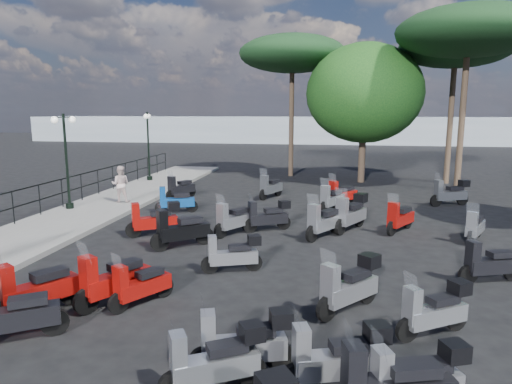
% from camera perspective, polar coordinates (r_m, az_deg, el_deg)
% --- Properties ---
extents(ground, '(120.00, 120.00, 0.00)m').
position_cam_1_polar(ground, '(11.76, -2.94, -8.80)').
color(ground, black).
rests_on(ground, ground).
extents(sidewalk, '(3.00, 30.00, 0.15)m').
position_cam_1_polar(sidewalk, '(16.92, -22.59, -3.41)').
color(sidewalk, slate).
rests_on(sidewalk, ground).
extents(railing, '(0.04, 26.04, 1.10)m').
position_cam_1_polar(railing, '(17.33, -26.77, -0.64)').
color(railing, black).
rests_on(railing, sidewalk).
extents(lamp_post_1, '(0.47, 1.02, 3.55)m').
position_cam_1_polar(lamp_post_1, '(18.43, -22.65, 4.28)').
color(lamp_post_1, black).
rests_on(lamp_post_1, sidewalk).
extents(lamp_post_2, '(0.45, 1.03, 3.59)m').
position_cam_1_polar(lamp_post_2, '(24.79, -13.33, 6.16)').
color(lamp_post_2, black).
rests_on(lamp_post_2, sidewalk).
extents(pedestrian_far, '(0.82, 0.69, 1.48)m').
position_cam_1_polar(pedestrian_far, '(19.16, -16.57, 0.95)').
color(pedestrian_far, beige).
rests_on(pedestrian_far, sidewalk).
extents(scooter_1, '(1.45, 1.03, 1.33)m').
position_cam_1_polar(scooter_1, '(8.80, -28.21, -13.54)').
color(scooter_1, black).
rests_on(scooter_1, ground).
extents(scooter_2, '(1.06, 1.58, 1.42)m').
position_cam_1_polar(scooter_2, '(9.63, -17.41, -10.53)').
color(scooter_2, black).
rests_on(scooter_2, ground).
extents(scooter_3, '(1.54, 1.03, 1.36)m').
position_cam_1_polar(scooter_3, '(14.36, -12.60, -3.40)').
color(scooter_3, black).
rests_on(scooter_3, ground).
extents(scooter_4, '(1.54, 0.78, 1.28)m').
position_cam_1_polar(scooter_4, '(17.42, -10.06, -1.15)').
color(scooter_4, black).
rests_on(scooter_4, ground).
extents(scooter_5, '(0.95, 1.52, 1.33)m').
position_cam_1_polar(scooter_5, '(20.17, -9.44, 0.45)').
color(scooter_5, black).
rests_on(scooter_5, ground).
extents(scooter_6, '(1.38, 0.92, 1.21)m').
position_cam_1_polar(scooter_6, '(6.64, -5.19, -20.37)').
color(scooter_6, black).
rests_on(scooter_6, ground).
extents(scooter_8, '(0.89, 1.31, 1.18)m').
position_cam_1_polar(scooter_8, '(9.46, -14.27, -11.30)').
color(scooter_8, black).
rests_on(scooter_8, ground).
extents(scooter_9, '(1.50, 1.27, 1.47)m').
position_cam_1_polar(scooter_9, '(12.96, -9.38, -4.77)').
color(scooter_9, black).
rests_on(scooter_9, ground).
extents(scooter_10, '(1.01, 1.51, 1.36)m').
position_cam_1_polar(scooter_10, '(14.17, -2.82, -3.52)').
color(scooter_10, black).
rests_on(scooter_10, ground).
extents(scooter_11, '(0.89, 1.63, 1.38)m').
position_cam_1_polar(scooter_11, '(20.01, 1.81, 0.56)').
color(scooter_11, black).
rests_on(scooter_11, ground).
extents(scooter_13, '(1.52, 0.72, 1.25)m').
position_cam_1_polar(scooter_13, '(6.74, 10.12, -19.85)').
color(scooter_13, black).
rests_on(scooter_13, ground).
extents(scooter_14, '(1.23, 1.40, 1.36)m').
position_cam_1_polar(scooter_14, '(9.06, 11.55, -11.50)').
color(scooter_14, black).
rests_on(scooter_14, ground).
extents(scooter_15, '(1.42, 0.72, 1.18)m').
position_cam_1_polar(scooter_15, '(10.96, -2.96, -7.80)').
color(scooter_15, black).
rests_on(scooter_15, ground).
extents(scooter_16, '(1.46, 0.93, 1.27)m').
position_cam_1_polar(scooter_16, '(14.58, 1.49, -3.08)').
color(scooter_16, black).
rests_on(scooter_16, ground).
extents(scooter_17, '(0.95, 1.55, 1.35)m').
position_cam_1_polar(scooter_17, '(17.64, 9.41, -0.91)').
color(scooter_17, black).
rests_on(scooter_17, ground).
extents(scooter_19, '(1.42, 0.77, 1.19)m').
position_cam_1_polar(scooter_19, '(6.57, 19.32, -21.36)').
color(scooter_19, black).
rests_on(scooter_19, ground).
extents(scooter_20, '(1.35, 0.95, 1.21)m').
position_cam_1_polar(scooter_20, '(8.59, 21.38, -13.67)').
color(scooter_20, black).
rests_on(scooter_20, ground).
extents(scooter_21, '(1.08, 1.59, 1.44)m').
position_cam_1_polar(scooter_21, '(13.94, 8.43, -3.73)').
color(scooter_21, black).
rests_on(scooter_21, ground).
extents(scooter_22, '(1.10, 1.70, 1.48)m').
position_cam_1_polar(scooter_22, '(14.92, 11.78, -2.67)').
color(scooter_22, black).
rests_on(scooter_22, ground).
extents(scooter_23, '(1.25, 1.37, 1.39)m').
position_cam_1_polar(scooter_23, '(18.57, 10.64, -0.35)').
color(scooter_23, black).
rests_on(scooter_23, ground).
extents(scooter_26, '(1.51, 0.75, 1.26)m').
position_cam_1_polar(scooter_26, '(11.57, 27.21, -8.01)').
color(scooter_26, black).
rests_on(scooter_26, ground).
extents(scooter_27, '(1.00, 1.47, 1.32)m').
position_cam_1_polar(scooter_27, '(15.12, 17.51, -3.15)').
color(scooter_27, black).
rests_on(scooter_27, ground).
extents(scooter_28, '(0.86, 1.43, 1.24)m').
position_cam_1_polar(scooter_28, '(14.93, 25.68, -3.98)').
color(scooter_28, black).
rests_on(scooter_28, ground).
extents(scooter_29, '(1.62, 0.92, 1.37)m').
position_cam_1_polar(scooter_29, '(19.99, 23.11, -0.15)').
color(scooter_29, black).
rests_on(scooter_29, ground).
extents(scooter_30, '(1.52, 0.72, 1.25)m').
position_cam_1_polar(scooter_30, '(7.02, -1.60, -18.35)').
color(scooter_30, black).
rests_on(scooter_30, ground).
extents(scooter_31, '(1.06, 1.58, 1.42)m').
position_cam_1_polar(scooter_31, '(9.66, -25.82, -11.05)').
color(scooter_31, black).
rests_on(scooter_31, ground).
extents(broadleaf_tree, '(6.08, 6.08, 7.28)m').
position_cam_1_polar(broadleaf_tree, '(24.98, 13.40, 11.90)').
color(broadleaf_tree, '#38281E').
rests_on(broadleaf_tree, ground).
extents(pine_0, '(5.68, 5.68, 7.92)m').
position_cam_1_polar(pine_0, '(26.15, 23.69, 16.11)').
color(pine_0, '#38281E').
rests_on(pine_0, ground).
extents(pine_1, '(6.49, 6.49, 8.44)m').
position_cam_1_polar(pine_1, '(23.72, 25.06, 17.66)').
color(pine_1, '#38281E').
rests_on(pine_1, ground).
extents(pine_2, '(6.06, 6.06, 8.02)m').
position_cam_1_polar(pine_2, '(26.94, 4.56, 16.79)').
color(pine_2, '#38281E').
rests_on(pine_2, ground).
extents(distant_hills, '(70.00, 8.00, 3.00)m').
position_cam_1_polar(distant_hills, '(55.95, 7.32, 7.73)').
color(distant_hills, gray).
rests_on(distant_hills, ground).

